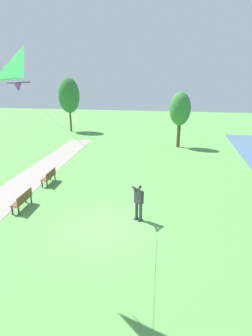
# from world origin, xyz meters

# --- Properties ---
(ground_plane) EXTENTS (120.00, 120.00, 0.00)m
(ground_plane) POSITION_xyz_m (0.00, 0.00, 0.00)
(ground_plane) COLOR #569947
(walkway_path) EXTENTS (7.21, 32.00, 0.02)m
(walkway_path) POSITION_xyz_m (-6.34, 2.00, 0.01)
(walkway_path) COLOR gray
(walkway_path) RESTS_ON ground
(person_kite_flyer) EXTENTS (0.52, 0.62, 1.83)m
(person_kite_flyer) POSITION_xyz_m (1.42, 1.02, 1.05)
(person_kite_flyer) COLOR #232328
(person_kite_flyer) RESTS_ON ground
(flying_kite) EXTENTS (2.94, 4.53, 5.07)m
(flying_kite) POSITION_xyz_m (-0.78, -3.06, 6.31)
(flying_kite) COLOR green
(park_bench_near_walkway) EXTENTS (0.66, 1.55, 0.88)m
(park_bench_near_walkway) POSITION_xyz_m (-4.46, 0.77, 0.51)
(park_bench_near_walkway) COLOR brown
(park_bench_near_walkway) RESTS_ON ground
(park_bench_far_walkway) EXTENTS (0.66, 1.55, 0.88)m
(park_bench_far_walkway) POSITION_xyz_m (-4.99, 4.23, 0.51)
(park_bench_far_walkway) COLOR brown
(park_bench_far_walkway) RESTS_ON ground
(tree_treeline_left) EXTENTS (2.85, 3.03, 7.33)m
(tree_treeline_left) POSITION_xyz_m (-12.77, 23.48, 4.94)
(tree_treeline_left) COLOR brown
(tree_treeline_left) RESTS_ON ground
(tree_treeline_right) EXTENTS (2.10, 1.82, 5.55)m
(tree_treeline_right) POSITION_xyz_m (2.52, 16.93, 3.84)
(tree_treeline_right) COLOR brown
(tree_treeline_right) RESTS_ON ground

